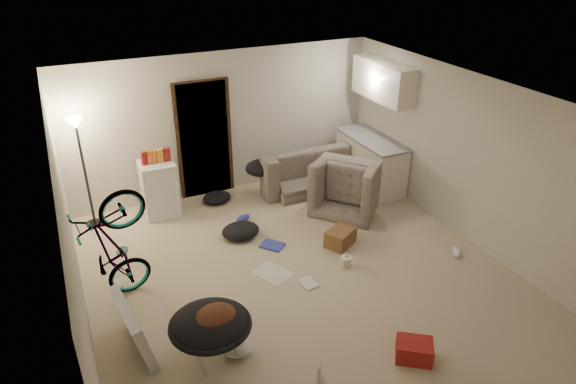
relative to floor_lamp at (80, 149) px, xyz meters
name	(u,v)px	position (x,y,z in m)	size (l,w,h in m)	color
floor	(300,276)	(2.40, -2.65, -1.32)	(5.50, 6.00, 0.02)	#C5B697
ceiling	(302,99)	(2.40, -2.65, 1.20)	(5.50, 6.00, 0.02)	white
wall_back	(224,123)	(2.40, 0.36, -0.06)	(5.50, 0.02, 2.50)	beige
wall_front	(468,353)	(2.40, -5.66, -0.06)	(5.50, 0.02, 2.50)	beige
wall_left	(70,246)	(-0.36, -2.65, -0.06)	(0.02, 6.00, 2.50)	beige
wall_right	(469,159)	(5.16, -2.65, -0.06)	(0.02, 6.00, 2.50)	beige
doorway	(204,140)	(2.00, 0.32, -0.29)	(0.85, 0.10, 2.04)	black
door_trim	(204,140)	(2.00, 0.29, -0.29)	(0.97, 0.04, 2.10)	#372013
floor_lamp	(80,149)	(0.00, 0.00, 0.00)	(0.28, 0.28, 1.81)	black
kitchen_counter	(371,163)	(4.83, -0.65, -0.87)	(0.60, 1.50, 0.88)	white
counter_top	(372,139)	(4.83, -0.65, -0.41)	(0.64, 1.54, 0.04)	gray
kitchen_uppers	(383,81)	(4.96, -0.65, 0.64)	(0.38, 1.40, 0.65)	white
sofa	(309,171)	(3.79, -0.20, -1.02)	(1.98, 0.77, 0.58)	#323933
armchair	(351,188)	(4.08, -1.22, -0.96)	(1.06, 0.93, 0.69)	#323933
bicycle	(118,272)	(0.10, -2.15, -0.88)	(0.57, 1.63, 0.86)	black
book_asset	(318,384)	(1.72, -4.45, -1.30)	(0.16, 0.21, 0.02)	maroon
mini_fridge	(159,188)	(1.07, -0.10, -0.84)	(0.55, 0.55, 0.93)	white
snack_box_0	(145,160)	(0.90, -0.10, -0.31)	(0.10, 0.07, 0.30)	maroon
snack_box_1	(152,159)	(1.02, -0.10, -0.31)	(0.10, 0.07, 0.30)	orange
snack_box_2	(160,158)	(1.14, -0.10, -0.31)	(0.10, 0.07, 0.30)	gold
snack_box_3	(167,157)	(1.26, -0.10, -0.31)	(0.10, 0.07, 0.30)	maroon
saucer_chair	(211,331)	(0.84, -3.60, -0.93)	(0.90, 0.90, 0.64)	silver
hoodie	(215,317)	(0.89, -3.63, -0.73)	(0.48, 0.40, 0.22)	#4D281A
sofa_drape	(261,168)	(2.84, -0.20, -0.77)	(0.56, 0.46, 0.28)	black
tv_box	(133,327)	(0.10, -3.09, -1.00)	(0.11, 0.93, 0.61)	silver
drink_case_a	(340,237)	(3.29, -2.21, -1.18)	(0.45, 0.32, 0.26)	brown
drink_case_b	(414,350)	(2.86, -4.56, -1.19)	(0.40, 0.29, 0.23)	maroon
juicer	(346,261)	(3.09, -2.73, -1.22)	(0.15, 0.15, 0.22)	silver
newspaper	(273,273)	(2.08, -2.45, -1.30)	(0.39, 0.50, 0.01)	silver
book_blue	(272,245)	(2.34, -1.82, -1.29)	(0.25, 0.33, 0.03)	#2E3CA8
book_white	(308,283)	(2.41, -2.88, -1.30)	(0.19, 0.25, 0.02)	silver
shoe_0	(243,218)	(2.21, -0.93, -1.25)	(0.29, 0.12, 0.11)	#2E3CA8
shoe_1	(213,200)	(1.96, -0.10, -1.25)	(0.29, 0.12, 0.11)	slate
shoe_4	(456,252)	(4.70, -3.17, -1.26)	(0.27, 0.11, 0.10)	white
clothes_lump_a	(241,231)	(2.01, -1.34, -1.21)	(0.59, 0.51, 0.19)	black
clothes_lump_b	(217,198)	(2.03, -0.10, -1.23)	(0.51, 0.44, 0.16)	black
clothes_lump_c	(236,347)	(1.11, -3.63, -1.25)	(0.38, 0.32, 0.12)	silver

